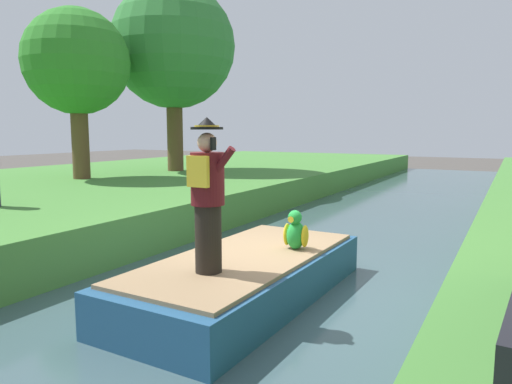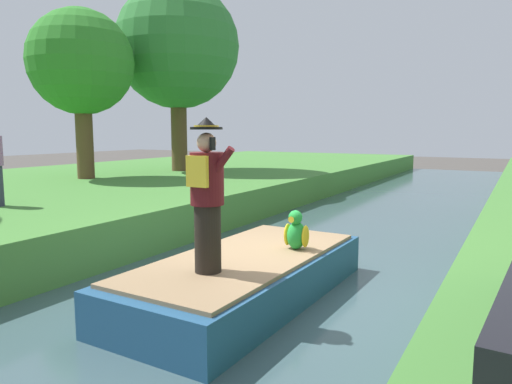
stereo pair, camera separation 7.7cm
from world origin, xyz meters
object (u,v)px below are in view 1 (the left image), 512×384
tree_slender (77,63)px  tree_broad (173,47)px  parrot_plush (296,232)px  boat (245,277)px  person_pirate (208,196)px

tree_slender → tree_broad: size_ratio=0.76×
parrot_plush → tree_slender: tree_slender is taller
boat → parrot_plush: size_ratio=7.43×
boat → person_pirate: bearing=-89.9°
person_pirate → parrot_plush: bearing=75.6°
tree_slender → tree_broad: bearing=79.4°
tree_slender → tree_broad: 3.94m
person_pirate → tree_broad: tree_broad is taller
person_pirate → tree_slender: size_ratio=0.36×
parrot_plush → tree_slender: (-9.11, 4.12, 3.47)m
parrot_plush → tree_slender: size_ratio=0.11×
tree_slender → boat: bearing=-28.8°
person_pirate → parrot_plush: person_pirate is taller
parrot_plush → tree_broad: (-8.41, 7.87, 4.45)m
boat → tree_broad: (-7.94, 8.51, 5.00)m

